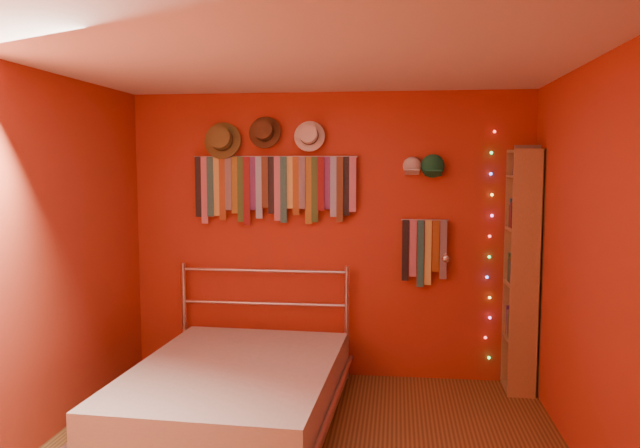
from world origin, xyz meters
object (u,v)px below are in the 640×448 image
at_px(tie_rack, 273,186).
at_px(reading_lamp, 445,258).
at_px(bookshelf, 527,270).
at_px(bed, 234,392).

relative_size(tie_rack, reading_lamp, 5.01).
distance_m(tie_rack, reading_lamp, 1.60).
xyz_separation_m(tie_rack, bookshelf, (2.13, -0.15, -0.68)).
distance_m(tie_rack, bed, 1.82).
bearing_deg(bookshelf, reading_lamp, -179.60).
relative_size(tie_rack, bed, 0.69).
xyz_separation_m(bookshelf, bed, (-2.22, -0.92, -0.79)).
bearing_deg(tie_rack, bookshelf, -4.15).
bearing_deg(bed, bookshelf, 25.08).
height_order(reading_lamp, bed, reading_lamp).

